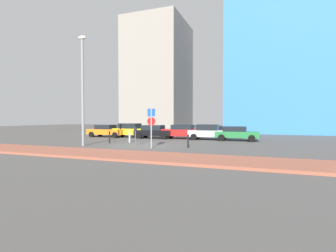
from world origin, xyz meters
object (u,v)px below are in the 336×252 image
Objects in this scene: street_lamp at (83,83)px; traffic_bollard_mid at (130,137)px; parked_car_black at (154,131)px; parked_car_red at (182,131)px; parked_car_green at (237,133)px; parking_meter at (135,134)px; parked_car_silver at (209,132)px; parked_car_yellow at (130,130)px; traffic_bollard_near at (109,137)px; parked_car_orange at (107,131)px; traffic_bollard_far at (188,141)px; parking_sign_post at (151,123)px.

street_lamp is 6.20m from traffic_bollard_mid.
parked_car_red reaches higher than parked_car_black.
parking_meter reaches higher than parked_car_green.
parked_car_red is at bearing 60.67° from street_lamp.
parked_car_silver is 12.90m from street_lamp.
parked_car_silver is (9.17, -0.24, -0.02)m from parked_car_yellow.
parking_meter is 1.41× the size of traffic_bollard_near.
parked_car_black is 3.14m from parked_car_red.
parked_car_orange is 1.09× the size of parked_car_black.
street_lamp is (-3.95, -1.28, 3.98)m from parking_meter.
parking_meter is at bearing -52.60° from traffic_bollard_mid.
parked_car_orange is 7.66m from traffic_bollard_near.
parked_car_green is 7.90m from traffic_bollard_far.
traffic_bollard_mid is at bearing -61.10° from parked_car_yellow.
parked_car_black is 0.49× the size of street_lamp.
parked_car_silver is at bearing -1.49° from parked_car_yellow.
traffic_bollard_mid is at bearing -138.99° from parked_car_silver.
parked_car_red reaches higher than parking_meter.
traffic_bollard_near is at bearing 73.56° from street_lamp.
street_lamp is 8.14× the size of traffic_bollard_near.
parked_car_black is 1.03× the size of parked_car_green.
parked_car_orange is at bearing -178.49° from parked_car_black.
parked_car_green is (11.93, -0.34, -0.08)m from parked_car_yellow.
street_lamp is at bearing -66.76° from parked_car_orange.
parked_car_black reaches higher than traffic_bollard_near.
parking_meter is (7.70, -7.46, 0.23)m from parked_car_orange.
parked_car_yellow is 6.32m from parked_car_red.
parked_car_red is (6.32, 0.03, -0.03)m from parked_car_yellow.
street_lamp is at bearing -117.97° from traffic_bollard_mid.
parked_car_silver is 9.19m from parking_sign_post.
parked_car_black is at bearing 129.31° from traffic_bollard_far.
traffic_bollard_mid is at bearing -120.23° from parked_car_red.
parked_car_orange is 14.64m from parked_car_green.
parked_car_green is at bearing 39.61° from street_lamp.
parked_car_yellow is at bearing 171.70° from parked_car_black.
parked_car_orange is at bearing 113.24° from street_lamp.
parked_car_orange is 3.07× the size of parking_meter.
parking_meter is (1.78, -7.61, 0.20)m from parked_car_black.
parking_meter is 1.52× the size of traffic_bollard_far.
parked_car_black is at bearing 88.28° from traffic_bollard_mid.
parking_meter is (-1.32, -8.11, 0.18)m from parked_car_red.
parked_car_orange is 4.71× the size of traffic_bollard_mid.
parked_car_silver is 3.94× the size of traffic_bollard_near.
street_lamp reaches higher than parking_sign_post.
traffic_bollard_mid is (1.27, 1.27, -0.04)m from traffic_bollard_near.
parking_meter is at bearing 17.88° from street_lamp.
parked_car_red reaches higher than parked_car_green.
traffic_bollard_near is (-3.21, 1.26, -0.43)m from parking_meter.
street_lamp reaches higher than parked_car_silver.
parked_car_silver is (5.96, 0.23, 0.04)m from parked_car_black.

